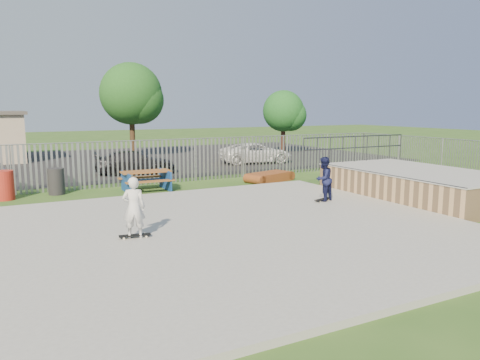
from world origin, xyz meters
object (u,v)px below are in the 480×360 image
funbox (270,177)px  skater_navy (323,179)px  trash_bin_red (5,185)px  tree_mid (131,94)px  trash_bin_grey (56,181)px  car_white (256,153)px  car_dark (135,162)px  picnic_table (146,181)px  skater_white (134,208)px  tree_right (283,111)px

funbox → skater_navy: 5.64m
trash_bin_red → tree_mid: 15.37m
trash_bin_grey → car_white: (12.23, 5.39, 0.12)m
car_dark → picnic_table: bearing=-178.2°
trash_bin_grey → skater_white: (0.95, -8.16, 0.41)m
tree_mid → skater_navy: size_ratio=4.08×
trash_bin_red → picnic_table: bearing=-6.3°
funbox → picnic_table: bearing=160.4°
tree_mid → skater_navy: tree_mid is taller
tree_right → skater_navy: bearing=-118.5°
car_dark → tree_mid: tree_mid is taller
trash_bin_red → trash_bin_grey: size_ratio=1.05×
car_dark → car_white: car_white is taller
skater_navy → skater_white: size_ratio=1.00×
trash_bin_red → car_dark: (6.19, 4.51, 0.06)m
car_white → skater_white: (-11.28, -13.55, 0.30)m
trash_bin_red → car_white: bearing=21.9°
tree_right → picnic_table: bearing=-142.2°
tree_right → skater_navy: (-8.86, -16.31, -2.21)m
picnic_table → tree_right: tree_right is taller
car_dark → tree_right: 14.05m
picnic_table → funbox: (5.86, -0.26, -0.22)m
tree_mid → skater_white: tree_mid is taller
picnic_table → car_dark: size_ratio=0.49×
car_white → funbox: bearing=164.0°
tree_mid → skater_white: 21.31m
funbox → skater_white: size_ratio=1.46×
trash_bin_grey → car_white: 13.36m
picnic_table → car_dark: (0.93, 5.09, 0.19)m
trash_bin_red → car_dark: car_dark is taller
tree_mid → skater_navy: 19.16m
funbox → trash_bin_grey: size_ratio=2.19×
picnic_table → skater_navy: skater_navy is taller
tree_right → skater_navy: tree_right is taller
trash_bin_grey → car_dark: (4.34, 4.23, 0.09)m
trash_bin_red → skater_navy: size_ratio=0.70×
skater_navy → tree_mid: bearing=-103.1°
picnic_table → funbox: bearing=-1.4°
car_white → car_dark: bearing=106.8°
trash_bin_grey → tree_mid: tree_mid is taller
trash_bin_red → tree_right: (18.87, 9.99, 2.60)m
funbox → car_white: 7.16m
car_dark → skater_navy: 11.48m
car_white → tree_right: 6.93m
picnic_table → tree_right: bearing=38.9°
picnic_table → skater_white: size_ratio=1.29×
funbox → car_white: (2.95, 6.51, 0.43)m
tree_mid → skater_white: bearing=-104.9°
picnic_table → car_dark: car_dark is taller
trash_bin_grey → skater_navy: skater_navy is taller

